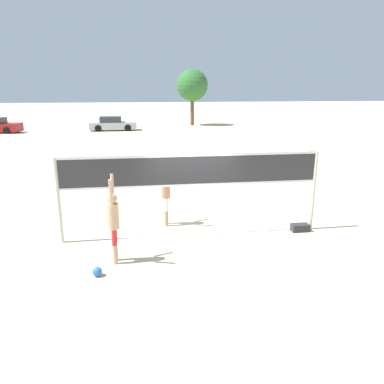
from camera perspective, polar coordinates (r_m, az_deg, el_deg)
The scene contains 8 objects.
ground_plane at distance 11.20m, azimuth 0.00°, elevation -6.60°, with size 200.00×200.00×0.00m, color beige.
volleyball_net at distance 10.65m, azimuth 0.00°, elevation 2.39°, with size 7.53×0.10×2.43m.
player_spiker at distance 9.33m, azimuth -11.90°, elevation -3.89°, with size 0.28×0.72×2.22m.
player_blocker at distance 11.68m, azimuth -4.03°, elevation 0.37°, with size 0.28×0.71×2.21m.
volleyball at distance 9.16m, azimuth -14.24°, elevation -11.68°, with size 0.22×0.22×0.22m.
gear_bag at distance 11.93m, azimuth 16.14°, elevation -5.24°, with size 0.53×0.29×0.22m.
parked_car_mid at distance 39.11m, azimuth -11.98°, elevation 10.07°, with size 4.66×2.03×1.39m.
tree_left_cluster at distance 43.52m, azimuth 0.03°, elevation 15.93°, with size 3.51×3.51×6.20m.
Camera 1 is at (-1.46, -10.26, 4.26)m, focal length 35.00 mm.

